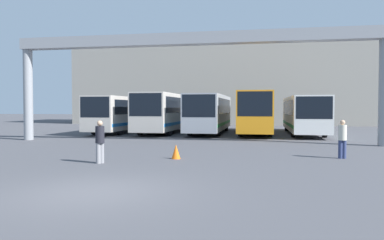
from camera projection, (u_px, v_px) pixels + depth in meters
name	position (u px, v px, depth m)	size (l,w,h in m)	color
ground_plane	(93.00, 192.00, 9.52)	(200.00, 200.00, 0.00)	#47474C
building_backdrop	(229.00, 82.00, 50.77)	(39.83, 12.00, 11.15)	gray
overhead_gantry	(191.00, 53.00, 22.69)	(22.53, 0.80, 6.66)	gray
bus_slot_0	(120.00, 112.00, 32.03)	(2.46, 10.12, 3.04)	beige
bus_slot_1	(164.00, 111.00, 31.50)	(2.62, 10.44, 3.27)	beige
bus_slot_2	(210.00, 111.00, 31.42)	(2.56, 11.67, 3.16)	#999EA5
bus_slot_3	(256.00, 110.00, 30.82)	(2.56, 11.86, 3.34)	orange
bus_slot_4	(304.00, 113.00, 30.31)	(2.54, 12.21, 2.98)	silver
pedestrian_near_center	(342.00, 138.00, 15.79)	(0.34, 0.34, 1.63)	navy
pedestrian_near_left	(100.00, 141.00, 14.45)	(0.34, 0.34, 1.66)	gray
traffic_cone	(176.00, 152.00, 15.73)	(0.38, 0.38, 0.60)	orange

